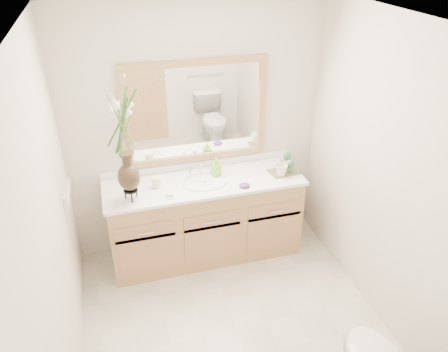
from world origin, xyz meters
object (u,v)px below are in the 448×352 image
object	(u,v)px
tumbler	(156,182)
tray	(284,171)
flower_vase	(123,133)
soap_bottle	(216,167)

from	to	relation	value
tumbler	tray	size ratio (longest dim) A/B	0.36
flower_vase	tumbler	size ratio (longest dim) A/B	9.25
soap_bottle	flower_vase	bearing A→B (deg)	-168.04
flower_vase	tray	bearing A→B (deg)	3.10
tumbler	tray	xyz separation A→B (m)	(1.21, -0.06, -0.04)
flower_vase	soap_bottle	size ratio (longest dim) A/B	5.75
tray	tumbler	bearing A→B (deg)	170.38
soap_bottle	tray	bearing A→B (deg)	-13.61
tumbler	flower_vase	bearing A→B (deg)	-149.18
soap_bottle	tray	xyz separation A→B (m)	(0.64, -0.13, -0.07)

